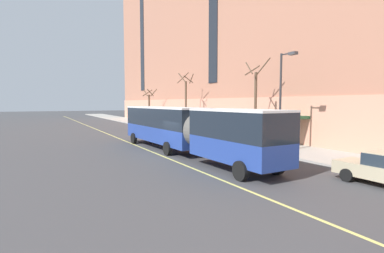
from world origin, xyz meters
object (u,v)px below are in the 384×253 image
(street_tree_mid_block, at_px, (255,102))
(fire_hydrant, at_px, (146,124))
(parked_car_red_2, at_px, (238,142))
(street_tree_far_uptown, at_px, (186,101))
(street_tree_far_downtown, at_px, (149,106))
(parked_car_champagne_3, at_px, (183,131))
(street_lamp, at_px, (283,93))
(city_bus, at_px, (184,127))
(parked_car_red_1, at_px, (146,124))

(street_tree_mid_block, bearing_deg, fire_hydrant, 93.76)
(parked_car_red_2, relative_size, fire_hydrant, 6.58)
(street_tree_far_uptown, relative_size, street_tree_far_downtown, 1.28)
(parked_car_red_2, relative_size, street_tree_far_downtown, 0.79)
(parked_car_champagne_3, bearing_deg, street_lamp, -81.90)
(street_tree_mid_block, height_order, street_lamp, street_tree_mid_block)
(parked_car_red_2, xyz_separation_m, street_tree_far_uptown, (3.34, 15.58, 3.26))
(parked_car_red_2, relative_size, parked_car_champagne_3, 1.10)
(street_tree_far_downtown, relative_size, fire_hydrant, 8.36)
(city_bus, relative_size, parked_car_red_2, 4.00)
(fire_hydrant, bearing_deg, street_tree_mid_block, -86.24)
(street_tree_far_downtown, height_order, street_lamp, street_lamp)
(parked_car_red_2, height_order, street_tree_far_downtown, street_tree_far_downtown)
(parked_car_red_1, height_order, street_tree_mid_block, street_tree_mid_block)
(parked_car_champagne_3, height_order, street_tree_far_downtown, street_tree_far_downtown)
(street_tree_far_downtown, height_order, fire_hydrant, street_tree_far_downtown)
(parked_car_champagne_3, height_order, fire_hydrant, parked_car_champagne_3)
(street_tree_mid_block, relative_size, street_tree_far_downtown, 1.27)
(parked_car_red_2, bearing_deg, city_bus, 170.38)
(street_tree_far_uptown, height_order, street_lamp, street_tree_far_uptown)
(parked_car_red_1, bearing_deg, city_bus, -101.86)
(street_tree_mid_block, height_order, street_tree_far_uptown, street_tree_far_uptown)
(city_bus, bearing_deg, parked_car_red_1, 78.14)
(city_bus, height_order, parked_car_champagne_3, city_bus)
(parked_car_champagne_3, bearing_deg, street_tree_far_downtown, 80.30)
(street_lamp, bearing_deg, street_tree_far_downtown, 87.29)
(parked_car_red_2, height_order, fire_hydrant, parked_car_red_2)
(parked_car_red_1, xyz_separation_m, street_lamp, (1.92, -24.18, 3.79))
(street_lamp, bearing_deg, parked_car_champagne_3, 98.10)
(city_bus, height_order, street_lamp, street_lamp)
(parked_car_champagne_3, bearing_deg, street_tree_far_uptown, 60.19)
(parked_car_champagne_3, relative_size, street_tree_far_downtown, 0.72)
(street_tree_mid_block, bearing_deg, street_tree_far_uptown, 90.08)
(city_bus, distance_m, street_tree_mid_block, 8.08)
(parked_car_red_2, bearing_deg, street_tree_far_uptown, 77.91)
(city_bus, bearing_deg, parked_car_red_2, -9.62)
(parked_car_red_1, xyz_separation_m, street_tree_mid_block, (3.43, -19.41, 3.10))
(street_lamp, bearing_deg, parked_car_red_1, 94.54)
(parked_car_champagne_3, bearing_deg, parked_car_red_1, 90.62)
(parked_car_red_2, distance_m, street_lamp, 5.04)
(parked_car_red_1, relative_size, street_tree_mid_block, 0.60)
(street_lamp, height_order, fire_hydrant, street_lamp)
(parked_car_champagne_3, xyz_separation_m, street_tree_mid_block, (3.30, -7.85, 3.10))
(city_bus, xyz_separation_m, street_tree_far_downtown, (7.78, 28.48, 1.28))
(city_bus, bearing_deg, street_tree_far_uptown, 62.42)
(city_bus, height_order, parked_car_red_1, city_bus)
(parked_car_red_2, bearing_deg, parked_car_champagne_3, 89.69)
(parked_car_red_2, height_order, street_tree_mid_block, street_tree_mid_block)
(street_tree_far_uptown, distance_m, street_tree_far_downtown, 13.67)
(street_tree_far_downtown, bearing_deg, parked_car_red_1, -113.75)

